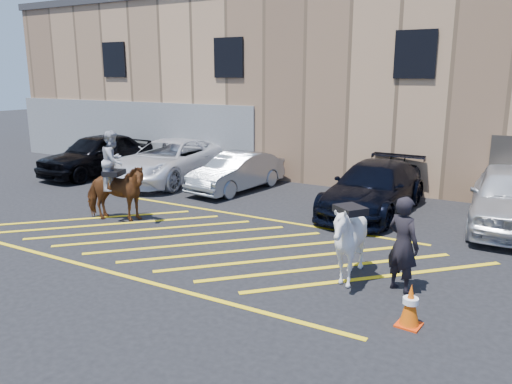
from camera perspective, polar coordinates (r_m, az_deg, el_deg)
The scene contains 12 objects.
ground at distance 12.45m, azimuth -4.74°, elevation -5.45°, with size 90.00×90.00×0.00m, color black.
car_black_suv at distance 21.14m, azimuth -17.67°, elevation 4.13°, with size 1.98×4.92×1.68m, color black.
car_white_pickup at distance 19.27m, azimuth -9.89°, elevation 3.55°, with size 2.60×5.64×1.57m, color white.
car_silver_sedan at distance 17.46m, azimuth -2.22°, elevation 2.32°, with size 1.39×4.00×1.32m, color #8F959C.
car_blue_suv at distance 15.06m, azimuth 13.30°, elevation 0.46°, with size 2.05×5.05×1.47m, color black.
car_white_suv at distance 14.74m, azimuth 27.13°, elevation -0.55°, with size 1.97×4.91×1.67m, color silver.
handler at distance 9.69m, azimuth 16.44°, elevation -5.78°, with size 0.67×0.44×1.84m, color black.
warehouse at distance 22.71m, azimuth 12.76°, elevation 12.17°, with size 32.42×10.20×7.30m.
hatching_zone at distance 12.22m, azimuth -5.54°, elevation -5.81°, with size 12.60×5.12×0.01m.
mounted_bay at distance 14.28m, azimuth -15.84°, elevation 0.76°, with size 2.08×1.44×2.51m.
saddled_white at distance 9.88m, azimuth 10.57°, elevation -5.59°, with size 1.97×2.01×1.66m.
traffic_cone at distance 8.64m, azimuth 17.22°, elevation -12.24°, with size 0.42×0.42×0.73m.
Camera 1 is at (6.71, -9.69, 4.02)m, focal length 35.00 mm.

